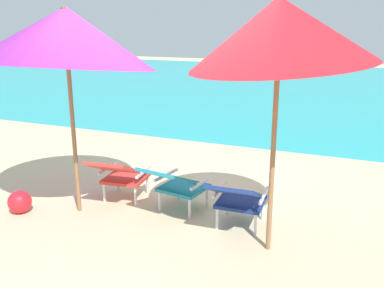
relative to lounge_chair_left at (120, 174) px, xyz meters
name	(u,v)px	position (x,y,z in m)	size (l,w,h in m)	color
ground_plane	(256,138)	(0.78, 3.87, -0.40)	(40.00, 40.00, 0.00)	beige
ocean_band	(311,86)	(0.78, 12.15, -0.40)	(40.00, 18.00, 0.01)	#28B2B7
lounge_chair_left	(120,174)	(0.00, 0.00, 0.00)	(0.64, 0.94, 0.68)	red
lounge_chair_center	(176,183)	(0.79, -0.01, 0.00)	(0.66, 0.94, 0.68)	teal
lounge_chair_right	(238,197)	(1.61, -0.15, 0.00)	(0.58, 0.90, 0.68)	navy
beach_umbrella_left	(66,37)	(-0.35, -0.40, 1.70)	(2.31, 2.36, 2.53)	olive
beach_umbrella_right	(280,32)	(2.03, -0.40, 1.77)	(2.43, 2.42, 2.55)	olive
beach_ball	(20,202)	(-0.98, -0.74, -0.26)	(0.29, 0.29, 0.29)	red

